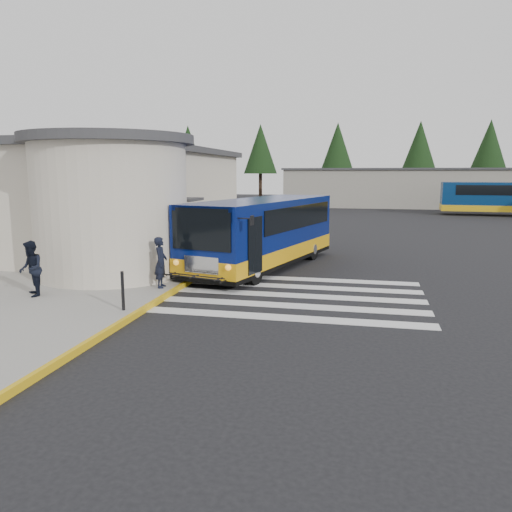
% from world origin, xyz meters
% --- Properties ---
extents(ground, '(140.00, 140.00, 0.00)m').
position_xyz_m(ground, '(0.00, 0.00, 0.00)').
color(ground, black).
rests_on(ground, ground).
extents(sidewalk, '(10.00, 34.00, 0.15)m').
position_xyz_m(sidewalk, '(-9.00, 4.00, 0.07)').
color(sidewalk, gray).
rests_on(sidewalk, ground).
extents(curb_strip, '(0.12, 34.00, 0.16)m').
position_xyz_m(curb_strip, '(-4.05, 4.00, 0.08)').
color(curb_strip, gold).
rests_on(curb_strip, ground).
extents(station_building, '(12.70, 18.70, 4.80)m').
position_xyz_m(station_building, '(-10.84, 6.91, 2.57)').
color(station_building, beige).
rests_on(station_building, ground).
extents(crosswalk, '(8.00, 5.35, 0.01)m').
position_xyz_m(crosswalk, '(-0.50, -0.80, 0.01)').
color(crosswalk, silver).
rests_on(crosswalk, ground).
extents(depot_building, '(26.40, 8.40, 4.20)m').
position_xyz_m(depot_building, '(6.00, 42.00, 2.11)').
color(depot_building, gray).
rests_on(depot_building, ground).
extents(tree_line, '(58.40, 4.40, 10.00)m').
position_xyz_m(tree_line, '(6.29, 50.00, 6.77)').
color(tree_line, black).
rests_on(tree_line, ground).
extents(transit_bus, '(5.07, 9.76, 2.68)m').
position_xyz_m(transit_bus, '(-2.22, 3.46, 1.28)').
color(transit_bus, '#07165C').
rests_on(transit_bus, ground).
extents(pedestrian_a, '(0.48, 0.64, 1.59)m').
position_xyz_m(pedestrian_a, '(-4.50, -1.21, 0.94)').
color(pedestrian_a, black).
rests_on(pedestrian_a, sidewalk).
extents(pedestrian_b, '(0.97, 0.99, 1.62)m').
position_xyz_m(pedestrian_b, '(-7.71, -3.06, 0.96)').
color(pedestrian_b, black).
rests_on(pedestrian_b, sidewalk).
extents(bollard, '(0.08, 0.08, 1.03)m').
position_xyz_m(bollard, '(-4.43, -3.88, 0.67)').
color(bollard, black).
rests_on(bollard, sidewalk).
extents(far_bus_a, '(9.78, 3.35, 2.48)m').
position_xyz_m(far_bus_a, '(13.10, 31.70, 1.61)').
color(far_bus_a, '#072754').
rests_on(far_bus_a, ground).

